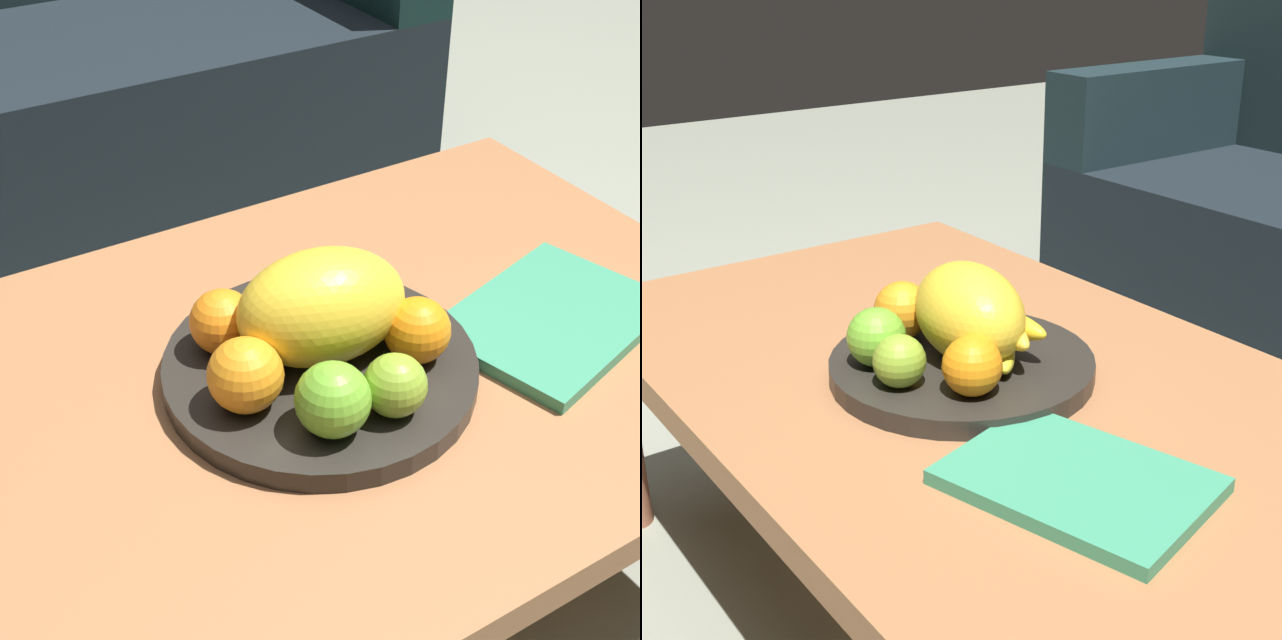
{
  "view_description": "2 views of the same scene",
  "coord_description": "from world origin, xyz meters",
  "views": [
    {
      "loc": [
        -0.35,
        -0.63,
        1.01
      ],
      "look_at": [
        0.02,
        -0.02,
        0.48
      ],
      "focal_mm": 49.28,
      "sensor_mm": 36.0,
      "label": 1
    },
    {
      "loc": [
        0.86,
        -0.63,
        0.91
      ],
      "look_at": [
        0.02,
        -0.02,
        0.48
      ],
      "focal_mm": 51.57,
      "sensor_mm": 36.0,
      "label": 2
    }
  ],
  "objects": [
    {
      "name": "fruit_bowl",
      "position": [
        0.02,
        -0.02,
        0.42
      ],
      "size": [
        0.33,
        0.33,
        0.03
      ],
      "primitive_type": "cylinder",
      "color": "#28241F",
      "rests_on": "coffee_table"
    },
    {
      "name": "apple_left",
      "position": [
        0.04,
        -0.12,
        0.46
      ],
      "size": [
        0.06,
        0.06,
        0.06
      ],
      "primitive_type": "sphere",
      "color": "#80A52E",
      "rests_on": "fruit_bowl"
    },
    {
      "name": "ground_plane",
      "position": [
        0.0,
        0.0,
        0.0
      ],
      "size": [
        8.0,
        8.0,
        0.0
      ],
      "primitive_type": "plane",
      "color": "gray"
    },
    {
      "name": "coffee_table",
      "position": [
        0.0,
        0.0,
        0.36
      ],
      "size": [
        1.11,
        0.69,
        0.4
      ],
      "color": "#9B643D",
      "rests_on": "ground_plane"
    },
    {
      "name": "melon_large_front",
      "position": [
        0.03,
        -0.01,
        0.49
      ],
      "size": [
        0.19,
        0.15,
        0.12
      ],
      "primitive_type": "ellipsoid",
      "rotation": [
        0.0,
        0.0,
        -0.15
      ],
      "color": "yellow",
      "rests_on": "fruit_bowl"
    },
    {
      "name": "magazine",
      "position": [
        0.29,
        -0.08,
        0.41
      ],
      "size": [
        0.29,
        0.24,
        0.02
      ],
      "primitive_type": "cube",
      "rotation": [
        0.0,
        0.0,
        0.27
      ],
      "color": "#388D67",
      "rests_on": "coffee_table"
    },
    {
      "name": "banana_bunch",
      "position": [
        0.05,
        0.02,
        0.46
      ],
      "size": [
        0.17,
        0.14,
        0.06
      ],
      "color": "yellow",
      "rests_on": "fruit_bowl"
    },
    {
      "name": "orange_right",
      "position": [
        -0.08,
        -0.04,
        0.47
      ],
      "size": [
        0.08,
        0.08,
        0.08
      ],
      "primitive_type": "sphere",
      "color": "orange",
      "rests_on": "fruit_bowl"
    },
    {
      "name": "orange_left",
      "position": [
        0.11,
        -0.07,
        0.46
      ],
      "size": [
        0.07,
        0.07,
        0.07
      ],
      "primitive_type": "sphere",
      "color": "orange",
      "rests_on": "fruit_bowl"
    },
    {
      "name": "orange_front",
      "position": [
        -0.06,
        0.05,
        0.46
      ],
      "size": [
        0.07,
        0.07,
        0.07
      ],
      "primitive_type": "sphere",
      "color": "orange",
      "rests_on": "fruit_bowl"
    },
    {
      "name": "apple_front",
      "position": [
        -0.02,
        -0.11,
        0.46
      ],
      "size": [
        0.07,
        0.07,
        0.07
      ],
      "primitive_type": "sphere",
      "color": "#6AAE2E",
      "rests_on": "fruit_bowl"
    }
  ]
}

